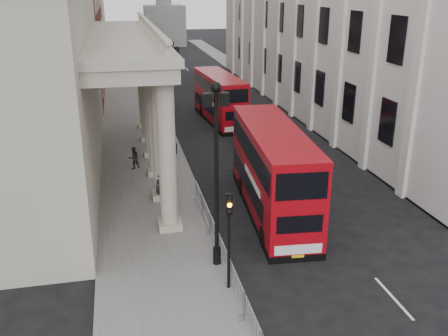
{
  "coord_description": "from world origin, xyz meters",
  "views": [
    {
      "loc": [
        -4.46,
        -15.5,
        12.12
      ],
      "look_at": [
        0.93,
        9.59,
        2.62
      ],
      "focal_mm": 40.0,
      "sensor_mm": 36.0,
      "label": 1
    }
  ],
  "objects_px": {
    "lamp_post_mid": "(173,91)",
    "bus_far": "(220,97)",
    "pedestrian_a": "(161,187)",
    "traffic_light": "(229,224)",
    "bus_near": "(273,169)",
    "pedestrian_c": "(158,137)",
    "pedestrian_b": "(134,158)",
    "lamp_post_north": "(155,60)",
    "lamp_post_south": "(216,165)"
  },
  "relations": [
    {
      "from": "lamp_post_mid",
      "to": "bus_far",
      "type": "height_order",
      "value": "lamp_post_mid"
    },
    {
      "from": "pedestrian_a",
      "to": "traffic_light",
      "type": "bearing_deg",
      "value": -73.38
    },
    {
      "from": "traffic_light",
      "to": "bus_near",
      "type": "distance_m",
      "value": 8.15
    },
    {
      "from": "bus_near",
      "to": "pedestrian_c",
      "type": "distance_m",
      "value": 13.72
    },
    {
      "from": "bus_far",
      "to": "pedestrian_b",
      "type": "height_order",
      "value": "bus_far"
    },
    {
      "from": "lamp_post_mid",
      "to": "traffic_light",
      "type": "distance_m",
      "value": 18.11
    },
    {
      "from": "lamp_post_mid",
      "to": "pedestrian_b",
      "type": "bearing_deg",
      "value": -140.9
    },
    {
      "from": "lamp_post_north",
      "to": "traffic_light",
      "type": "relative_size",
      "value": 1.93
    },
    {
      "from": "traffic_light",
      "to": "bus_near",
      "type": "height_order",
      "value": "bus_near"
    },
    {
      "from": "lamp_post_mid",
      "to": "lamp_post_north",
      "type": "relative_size",
      "value": 1.0
    },
    {
      "from": "pedestrian_b",
      "to": "traffic_light",
      "type": "bearing_deg",
      "value": 75.73
    },
    {
      "from": "lamp_post_south",
      "to": "pedestrian_a",
      "type": "bearing_deg",
      "value": 103.51
    },
    {
      "from": "bus_far",
      "to": "pedestrian_c",
      "type": "height_order",
      "value": "bus_far"
    },
    {
      "from": "lamp_post_mid",
      "to": "traffic_light",
      "type": "height_order",
      "value": "lamp_post_mid"
    },
    {
      "from": "pedestrian_c",
      "to": "pedestrian_b",
      "type": "bearing_deg",
      "value": -111.64
    },
    {
      "from": "lamp_post_south",
      "to": "lamp_post_north",
      "type": "bearing_deg",
      "value": 90.0
    },
    {
      "from": "lamp_post_mid",
      "to": "traffic_light",
      "type": "xyz_separation_m",
      "value": [
        0.1,
        -18.02,
        -1.8
      ]
    },
    {
      "from": "traffic_light",
      "to": "bus_near",
      "type": "bearing_deg",
      "value": 60.12
    },
    {
      "from": "bus_far",
      "to": "pedestrian_b",
      "type": "relative_size",
      "value": 6.64
    },
    {
      "from": "lamp_post_mid",
      "to": "pedestrian_c",
      "type": "height_order",
      "value": "lamp_post_mid"
    },
    {
      "from": "bus_far",
      "to": "pedestrian_c",
      "type": "distance_m",
      "value": 9.86
    },
    {
      "from": "pedestrian_c",
      "to": "traffic_light",
      "type": "bearing_deg",
      "value": -82.19
    },
    {
      "from": "pedestrian_a",
      "to": "pedestrian_b",
      "type": "bearing_deg",
      "value": 107.96
    },
    {
      "from": "traffic_light",
      "to": "lamp_post_north",
      "type": "bearing_deg",
      "value": 90.17
    },
    {
      "from": "lamp_post_south",
      "to": "lamp_post_mid",
      "type": "bearing_deg",
      "value": 90.0
    },
    {
      "from": "traffic_light",
      "to": "pedestrian_a",
      "type": "distance_m",
      "value": 10.05
    },
    {
      "from": "pedestrian_a",
      "to": "pedestrian_b",
      "type": "relative_size",
      "value": 1.07
    },
    {
      "from": "traffic_light",
      "to": "pedestrian_c",
      "type": "xyz_separation_m",
      "value": [
        -1.22,
        19.63,
        -2.09
      ]
    },
    {
      "from": "traffic_light",
      "to": "bus_far",
      "type": "bearing_deg",
      "value": 79.14
    },
    {
      "from": "lamp_post_mid",
      "to": "lamp_post_north",
      "type": "height_order",
      "value": "same"
    },
    {
      "from": "traffic_light",
      "to": "pedestrian_b",
      "type": "distance_m",
      "value": 15.96
    },
    {
      "from": "pedestrian_a",
      "to": "pedestrian_c",
      "type": "xyz_separation_m",
      "value": [
        0.71,
        10.0,
        0.06
      ]
    },
    {
      "from": "lamp_post_south",
      "to": "bus_near",
      "type": "bearing_deg",
      "value": 50.48
    },
    {
      "from": "lamp_post_north",
      "to": "bus_far",
      "type": "height_order",
      "value": "lamp_post_north"
    },
    {
      "from": "lamp_post_mid",
      "to": "pedestrian_a",
      "type": "relative_size",
      "value": 5.02
    },
    {
      "from": "bus_near",
      "to": "bus_far",
      "type": "relative_size",
      "value": 1.12
    },
    {
      "from": "pedestrian_b",
      "to": "pedestrian_c",
      "type": "distance_m",
      "value": 4.62
    },
    {
      "from": "traffic_light",
      "to": "pedestrian_a",
      "type": "relative_size",
      "value": 2.59
    },
    {
      "from": "lamp_post_south",
      "to": "pedestrian_c",
      "type": "relative_size",
      "value": 4.66
    },
    {
      "from": "traffic_light",
      "to": "pedestrian_c",
      "type": "bearing_deg",
      "value": 93.56
    },
    {
      "from": "lamp_post_mid",
      "to": "lamp_post_north",
      "type": "bearing_deg",
      "value": 90.0
    },
    {
      "from": "bus_far",
      "to": "lamp_post_north",
      "type": "bearing_deg",
      "value": 122.6
    },
    {
      "from": "lamp_post_mid",
      "to": "traffic_light",
      "type": "bearing_deg",
      "value": -89.68
    },
    {
      "from": "lamp_post_south",
      "to": "lamp_post_mid",
      "type": "height_order",
      "value": "same"
    },
    {
      "from": "lamp_post_south",
      "to": "lamp_post_north",
      "type": "distance_m",
      "value": 32.0
    },
    {
      "from": "lamp_post_north",
      "to": "pedestrian_a",
      "type": "xyz_separation_m",
      "value": [
        -1.83,
        -24.39,
        -3.96
      ]
    },
    {
      "from": "lamp_post_mid",
      "to": "pedestrian_a",
      "type": "bearing_deg",
      "value": -102.28
    },
    {
      "from": "lamp_post_south",
      "to": "bus_far",
      "type": "relative_size",
      "value": 0.81
    },
    {
      "from": "lamp_post_south",
      "to": "bus_near",
      "type": "xyz_separation_m",
      "value": [
        4.15,
        5.03,
        -2.37
      ]
    },
    {
      "from": "pedestrian_a",
      "to": "pedestrian_b",
      "type": "height_order",
      "value": "pedestrian_a"
    }
  ]
}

